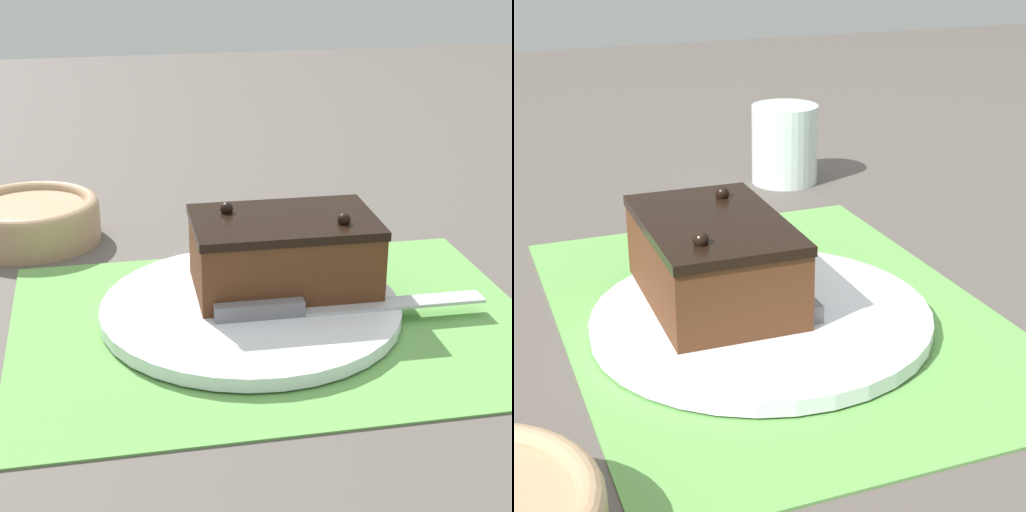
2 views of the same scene
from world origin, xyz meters
TOP-DOWN VIEW (x-y plane):
  - ground_plane at (0.00, 0.00)m, footprint 3.00×3.00m
  - placemat_woven at (0.00, 0.00)m, footprint 0.46×0.34m
  - cake_plate at (0.02, -0.02)m, footprint 0.27×0.27m
  - chocolate_cake at (-0.02, -0.05)m, footprint 0.17×0.11m
  - serving_knife at (-0.03, 0.01)m, footprint 0.24×0.02m
  - drinking_glass at (-0.34, 0.15)m, footprint 0.08×0.08m

SIDE VIEW (x-z plane):
  - ground_plane at x=0.00m, z-range 0.00..0.00m
  - placemat_woven at x=0.00m, z-range 0.00..0.00m
  - cake_plate at x=0.02m, z-range 0.00..0.02m
  - serving_knife at x=-0.03m, z-range 0.01..0.03m
  - drinking_glass at x=-0.34m, z-range 0.00..0.09m
  - chocolate_cake at x=-0.02m, z-range 0.01..0.09m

